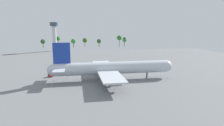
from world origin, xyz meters
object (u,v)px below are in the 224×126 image
cargo_airplane (112,68)px  control_tower (54,34)px  safety_cone_tail (54,81)px  catering_truck (70,70)px  fuel_truck (52,75)px  safety_cone_nose (167,78)px

cargo_airplane → control_tower: 143.76m
cargo_airplane → safety_cone_tail: size_ratio=93.97×
safety_cone_tail → control_tower: control_tower is taller
catering_truck → control_tower: size_ratio=0.15×
catering_truck → fuel_truck: bearing=-139.2°
catering_truck → safety_cone_tail: bearing=-111.5°
cargo_airplane → catering_truck: (-22.19, 21.92, -5.11)m
fuel_truck → safety_cone_nose: size_ratio=9.01×
safety_cone_tail → safety_cone_nose: bearing=-4.6°
catering_truck → fuel_truck: 13.55m
safety_cone_nose → safety_cone_tail: safety_cone_tail is taller
cargo_airplane → fuel_truck: (-32.44, 13.06, -5.26)m
cargo_airplane → safety_cone_nose: cargo_airplane is taller
control_tower → safety_cone_tail: bearing=-85.0°
cargo_airplane → safety_cone_nose: (30.54, -3.09, -6.01)m
catering_truck → control_tower: (-19.71, 114.94, 18.60)m
catering_truck → cargo_airplane: bearing=-44.7°
safety_cone_tail → catering_truck: bearing=68.5°
catering_truck → safety_cone_tail: size_ratio=6.59×
cargo_airplane → safety_cone_tail: (-30.12, 1.78, -5.97)m
safety_cone_nose → safety_cone_tail: 60.85m
catering_truck → safety_cone_tail: catering_truck is taller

